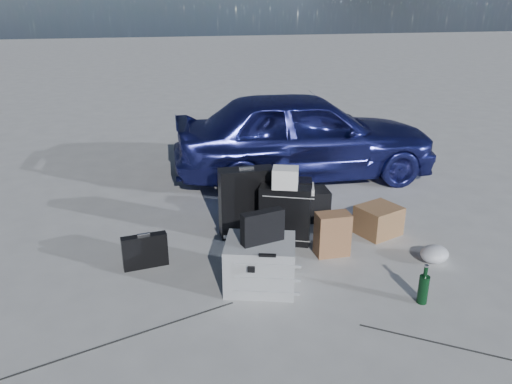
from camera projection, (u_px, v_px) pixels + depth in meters
ground at (300, 279)px, 4.47m from camera, size 60.00×60.00×0.00m
car at (304, 135)px, 6.84m from camera, size 3.62×1.61×1.21m
pelican_case at (260, 264)px, 4.30m from camera, size 0.71×0.63×0.43m
laptop_bag at (263, 227)px, 4.17m from camera, size 0.38×0.18×0.28m
briefcase at (145, 251)px, 4.63m from camera, size 0.42×0.15×0.32m
suitcase_left at (247, 202)px, 5.20m from camera, size 0.57×0.21×0.73m
suitcase_right at (285, 215)px, 5.04m from camera, size 0.54×0.36×0.61m
white_carton at (285, 178)px, 4.89m from camera, size 0.30×0.27×0.20m
duffel_bag at (297, 205)px, 5.62m from camera, size 0.72×0.34×0.35m
flat_box_white at (297, 189)px, 5.53m from camera, size 0.43×0.37×0.06m
flat_box_black at (298, 183)px, 5.52m from camera, size 0.36×0.30×0.07m
kraft_bag at (332, 234)px, 4.84m from camera, size 0.32×0.19×0.43m
cardboard_box at (378, 220)px, 5.29m from camera, size 0.51×0.48×0.31m
plastic_bag at (435, 254)px, 4.75m from camera, size 0.36×0.34×0.16m
green_bottle at (424, 285)px, 4.08m from camera, size 0.11×0.11×0.34m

